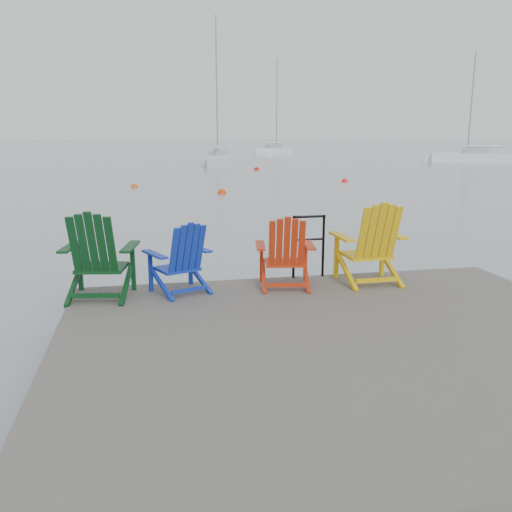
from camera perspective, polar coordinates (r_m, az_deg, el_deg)
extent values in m
plane|color=gray|center=(5.82, 10.06, -13.23)|extent=(400.00, 400.00, 0.00)
cube|color=#2C2A27|center=(5.66, 10.22, -9.59)|extent=(6.00, 5.00, 0.20)
cylinder|color=black|center=(7.63, -16.12, -9.52)|extent=(0.26, 0.26, 1.20)
cylinder|color=black|center=(7.85, 4.12, -8.39)|extent=(0.26, 0.26, 1.20)
cylinder|color=black|center=(8.92, 21.20, -6.61)|extent=(0.26, 0.26, 1.20)
cylinder|color=black|center=(7.73, 3.99, 0.96)|extent=(0.04, 0.04, 0.90)
cylinder|color=black|center=(7.86, 7.09, 1.08)|extent=(0.04, 0.04, 0.90)
cylinder|color=black|center=(7.72, 5.62, 4.15)|extent=(0.48, 0.04, 0.04)
cylinder|color=black|center=(7.77, 5.57, 1.74)|extent=(0.44, 0.03, 0.03)
cube|color=#093313|center=(7.17, -15.91, -1.19)|extent=(0.67, 0.62, 0.04)
cube|color=#093313|center=(7.48, -18.06, -1.15)|extent=(0.06, 0.06, 0.62)
cube|color=#093313|center=(7.31, -12.82, -1.15)|extent=(0.06, 0.06, 0.62)
cube|color=#093313|center=(7.20, -18.98, 0.91)|extent=(0.25, 0.69, 0.03)
cube|color=#093313|center=(7.01, -13.11, 0.97)|extent=(0.25, 0.69, 0.03)
cube|color=#093313|center=(6.76, -16.84, 1.12)|extent=(0.59, 0.37, 0.76)
cube|color=#0F29A3|center=(7.17, -8.31, -1.31)|extent=(0.63, 0.60, 0.04)
cube|color=#0F29A3|center=(7.22, -11.03, -1.65)|extent=(0.06, 0.06, 0.52)
cube|color=#0F29A3|center=(7.47, -6.93, -1.02)|extent=(0.06, 0.06, 0.52)
cube|color=#0F29A3|center=(6.97, -10.62, 0.17)|extent=(0.33, 0.57, 0.03)
cube|color=#0F29A3|center=(7.24, -6.07, 0.81)|extent=(0.33, 0.57, 0.03)
cube|color=#0F29A3|center=(6.84, -7.24, 0.72)|extent=(0.52, 0.40, 0.64)
cube|color=#B4280D|center=(7.37, 3.02, -0.69)|extent=(0.59, 0.54, 0.04)
cube|color=#B4280D|center=(7.55, 0.58, -0.68)|extent=(0.06, 0.06, 0.55)
cube|color=#B4280D|center=(7.60, 5.21, -0.65)|extent=(0.06, 0.06, 0.55)
cube|color=#B4280D|center=(7.28, 0.46, 1.13)|extent=(0.21, 0.60, 0.03)
cube|color=#B4280D|center=(7.33, 5.63, 1.15)|extent=(0.21, 0.60, 0.03)
cube|color=#B4280D|center=(6.99, 3.26, 1.30)|extent=(0.51, 0.33, 0.67)
cube|color=gold|center=(7.74, 11.51, 0.10)|extent=(0.61, 0.54, 0.04)
cube|color=gold|center=(7.81, 8.46, -0.03)|extent=(0.06, 0.06, 0.63)
cube|color=gold|center=(8.09, 13.17, 0.21)|extent=(0.06, 0.06, 0.63)
cube|color=gold|center=(7.51, 9.00, 2.03)|extent=(0.15, 0.69, 0.03)
cube|color=gold|center=(7.82, 14.24, 2.21)|extent=(0.15, 0.69, 0.03)
cube|color=gold|center=(7.34, 12.78, 2.35)|extent=(0.56, 0.30, 0.77)
cube|color=silver|center=(45.89, -4.04, 9.94)|extent=(3.39, 8.94, 1.10)
cube|color=#9E9EA3|center=(45.42, -4.06, 10.80)|extent=(1.92, 2.80, 0.55)
cylinder|color=gray|center=(46.41, -4.16, 17.39)|extent=(0.12, 0.12, 10.90)
cube|color=white|center=(64.58, 2.04, 10.79)|extent=(5.98, 7.84, 1.10)
cube|color=#9E9EA3|center=(64.18, 1.93, 11.41)|extent=(2.50, 2.79, 0.55)
cylinder|color=gray|center=(65.00, 2.20, 15.68)|extent=(0.12, 0.12, 9.95)
cube|color=white|center=(51.41, 21.67, 9.39)|extent=(6.79, 4.33, 1.10)
cube|color=#9E9EA3|center=(51.43, 22.11, 10.14)|extent=(2.32, 1.93, 0.55)
cylinder|color=gray|center=(51.37, 21.74, 14.67)|extent=(0.12, 0.12, 8.34)
sphere|color=#D8510C|center=(26.69, -12.67, 7.07)|extent=(0.34, 0.34, 0.34)
sphere|color=red|center=(23.42, -3.61, 6.59)|extent=(0.39, 0.39, 0.39)
sphere|color=#F7120E|center=(29.48, 9.31, 7.73)|extent=(0.33, 0.33, 0.33)
sphere|color=red|center=(38.62, 0.08, 9.07)|extent=(0.39, 0.39, 0.39)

